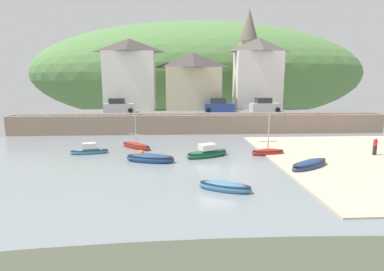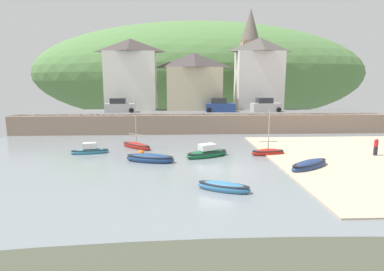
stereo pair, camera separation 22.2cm
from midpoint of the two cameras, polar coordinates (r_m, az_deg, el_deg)
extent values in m
cube|color=gray|center=(23.92, 4.32, -6.33)|extent=(48.00, 40.00, 0.06)
cube|color=#C7AE90|center=(30.77, 30.68, -3.88)|extent=(18.00, 22.00, 0.10)
cube|color=gray|center=(40.25, 1.26, 2.16)|extent=(48.00, 2.40, 2.40)
cube|color=#606060|center=(43.78, 0.90, 4.32)|extent=(48.00, 9.00, 0.10)
ellipsoid|color=#537F44|center=(78.19, 1.13, 11.26)|extent=(80.00, 44.00, 24.02)
cube|color=white|center=(48.46, -11.44, 9.79)|extent=(7.46, 4.45, 8.55)
pyramid|color=#453C3A|center=(48.74, -11.66, 15.97)|extent=(7.76, 4.75, 1.94)
cube|color=beige|center=(48.05, 0.03, 8.63)|extent=(8.13, 5.70, 6.27)
pyramid|color=#403A39|center=(48.13, 0.03, 13.68)|extent=(8.43, 6.00, 2.20)
cube|color=silver|center=(49.59, 11.82, 9.84)|extent=(6.92, 4.19, 8.66)
pyramid|color=#524C48|center=(49.88, 12.05, 16.03)|extent=(7.22, 4.49, 2.09)
cube|color=tan|center=(53.34, 10.10, 11.02)|extent=(2.80, 2.80, 10.75)
cone|color=#665B51|center=(54.08, 10.37, 19.43)|extent=(3.00, 3.00, 5.07)
ellipsoid|color=#A82217|center=(29.27, 13.56, -3.08)|extent=(3.19, 1.33, 0.75)
ellipsoid|color=black|center=(29.22, 13.58, -2.69)|extent=(3.12, 1.31, 0.12)
cylinder|color=#B2A893|center=(28.87, 13.74, 1.10)|extent=(0.09, 0.09, 3.58)
cylinder|color=gray|center=(29.05, 13.65, -1.05)|extent=(1.78, 0.26, 0.07)
ellipsoid|color=navy|center=(25.65, 20.58, -5.18)|extent=(4.18, 3.40, 0.92)
ellipsoid|color=black|center=(25.59, 20.62, -4.63)|extent=(4.10, 3.33, 0.12)
ellipsoid|color=teal|center=(19.51, 5.73, -9.47)|extent=(3.50, 2.33, 0.73)
ellipsoid|color=black|center=(19.44, 5.74, -8.91)|extent=(3.43, 2.28, 0.12)
ellipsoid|color=maroon|center=(31.70, -10.44, -1.96)|extent=(3.57, 3.36, 0.76)
ellipsoid|color=black|center=(31.66, -10.45, -1.59)|extent=(3.50, 3.30, 0.12)
cylinder|color=#B2A893|center=(31.25, -10.60, 3.04)|extent=(0.09, 0.09, 4.80)
cylinder|color=gray|center=(31.48, -10.51, 0.17)|extent=(1.68, 1.53, 0.07)
ellipsoid|color=teal|center=(30.46, -18.53, -2.88)|extent=(3.57, 1.53, 0.61)
ellipsoid|color=black|center=(30.43, -18.55, -2.57)|extent=(3.50, 1.50, 0.12)
cube|color=silver|center=(30.34, -18.59, -1.82)|extent=(1.31, 0.85, 0.54)
ellipsoid|color=navy|center=(26.31, -7.94, -4.28)|extent=(4.46, 2.51, 0.89)
ellipsoid|color=black|center=(26.25, -7.95, -3.76)|extent=(4.37, 2.46, 0.12)
ellipsoid|color=#155C33|center=(27.79, 2.58, -3.46)|extent=(4.30, 3.02, 0.80)
ellipsoid|color=black|center=(27.74, 2.58, -3.02)|extent=(4.21, 2.96, 0.12)
cube|color=silver|center=(27.64, 2.59, -2.12)|extent=(1.71, 1.49, 0.53)
cube|color=#B3B5BA|center=(44.33, -13.39, 4.96)|extent=(4.18, 1.92, 1.20)
cube|color=#282D33|center=(44.31, -13.76, 6.18)|extent=(2.18, 1.61, 0.80)
cylinder|color=black|center=(44.88, -11.12, 4.74)|extent=(0.64, 0.22, 0.64)
cylinder|color=black|center=(43.31, -11.41, 4.55)|extent=(0.64, 0.22, 0.64)
cylinder|color=black|center=(45.46, -15.25, 4.64)|extent=(0.64, 0.22, 0.64)
cylinder|color=black|center=(43.91, -15.69, 4.45)|extent=(0.64, 0.22, 0.64)
cube|color=navy|center=(44.04, 4.93, 5.16)|extent=(4.18, 1.89, 1.20)
cube|color=#282D33|center=(43.94, 4.62, 6.40)|extent=(2.17, 1.60, 0.80)
cylinder|color=black|center=(45.11, 6.86, 4.88)|extent=(0.64, 0.22, 0.64)
cylinder|color=black|center=(43.54, 7.22, 4.69)|extent=(0.64, 0.22, 0.64)
cylinder|color=black|center=(44.66, 2.67, 4.89)|extent=(0.64, 0.22, 0.64)
cylinder|color=black|center=(43.08, 2.89, 4.70)|extent=(0.64, 0.22, 0.64)
cube|color=#BDBDBD|center=(45.40, 13.11, 5.08)|extent=(4.24, 2.09, 1.20)
cube|color=#282D33|center=(45.26, 12.85, 6.29)|extent=(2.23, 1.70, 0.80)
cylinder|color=black|center=(46.67, 14.78, 4.80)|extent=(0.64, 0.22, 0.64)
cylinder|color=black|center=(45.15, 15.39, 4.60)|extent=(0.64, 0.22, 0.64)
cylinder|color=black|center=(45.77, 10.82, 4.85)|extent=(0.64, 0.22, 0.64)
cylinder|color=black|center=(44.22, 11.32, 4.66)|extent=(0.64, 0.22, 0.64)
cube|color=#282833|center=(32.36, 30.41, -2.40)|extent=(0.28, 0.20, 0.82)
cylinder|color=red|center=(32.23, 30.52, -1.18)|extent=(0.34, 0.34, 0.58)
sphere|color=#D1A889|center=(32.16, 30.58, -0.49)|extent=(0.22, 0.22, 0.22)
sphere|color=orange|center=(28.61, -9.61, -3.27)|extent=(0.63, 0.63, 0.63)
camera|label=1|loc=(0.11, -90.27, -0.05)|focal=28.98mm
camera|label=2|loc=(0.11, 89.73, 0.05)|focal=28.98mm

